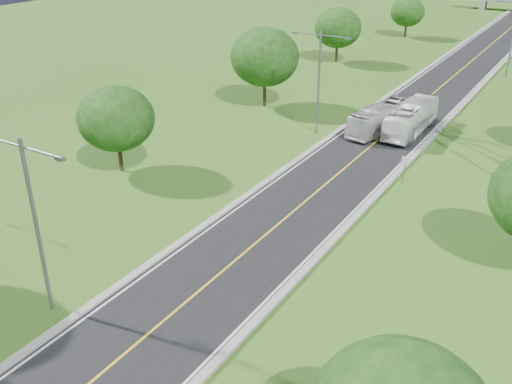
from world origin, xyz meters
TOP-DOWN VIEW (x-y plane):
  - ground at (0.00, 60.00)m, footprint 260.00×260.00m
  - road at (0.00, 66.00)m, footprint 8.00×150.00m
  - curb_left at (-4.25, 66.00)m, footprint 0.50×150.00m
  - curb_right at (4.25, 66.00)m, footprint 0.50×150.00m
  - speed_limit_sign at (5.20, 37.98)m, footprint 0.55×0.09m
  - streetlight_near_left at (-6.00, 12.00)m, footprint 5.90×0.25m
  - streetlight_mid_left at (-6.00, 45.00)m, footprint 5.90×0.25m
  - tree_lb at (-16.00, 28.00)m, footprint 6.30×6.30m
  - tree_lc at (-15.00, 50.00)m, footprint 7.56×7.56m
  - tree_ld at (-17.00, 74.00)m, footprint 6.72×6.72m
  - tree_le at (-14.50, 98.00)m, footprint 5.88×5.88m
  - bus_outbound at (1.86, 50.13)m, footprint 2.46×10.46m
  - bus_inbound at (-0.80, 48.84)m, footprint 3.78×9.94m

SIDE VIEW (x-z plane):
  - ground at x=0.00m, z-range 0.00..0.00m
  - road at x=0.00m, z-range 0.00..0.06m
  - curb_left at x=-4.25m, z-range 0.00..0.22m
  - curb_right at x=4.25m, z-range 0.00..0.22m
  - bus_inbound at x=-0.80m, z-range 0.06..2.76m
  - bus_outbound at x=1.86m, z-range 0.06..2.97m
  - speed_limit_sign at x=5.20m, z-range 0.40..2.80m
  - tree_le at x=-14.50m, z-range 0.91..7.75m
  - tree_lb at x=-16.00m, z-range 0.98..8.31m
  - tree_ld at x=-17.00m, z-range 1.05..8.86m
  - tree_lc at x=-15.00m, z-range 1.18..9.97m
  - streetlight_near_left at x=-6.00m, z-range 0.94..10.94m
  - streetlight_mid_left at x=-6.00m, z-range 0.94..10.94m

